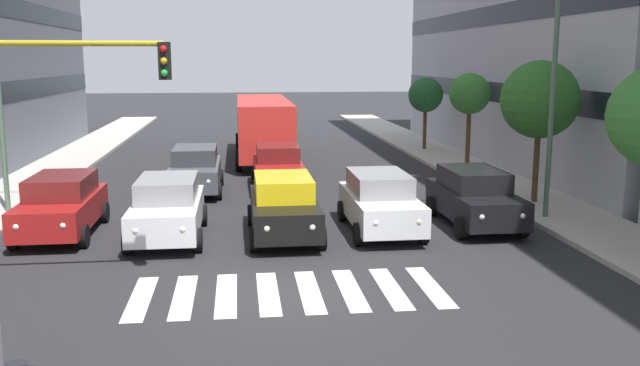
{
  "coord_description": "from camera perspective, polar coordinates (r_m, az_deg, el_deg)",
  "views": [
    {
      "loc": [
        1.02,
        14.07,
        4.99
      ],
      "look_at": [
        -1.46,
        -6.43,
        1.22
      ],
      "focal_mm": 38.16,
      "sensor_mm": 36.0,
      "label": 1
    }
  ],
  "objects": [
    {
      "name": "crosswalk_markings",
      "position": [
        14.96,
        -2.62,
        -9.12
      ],
      "size": [
        6.75,
        2.8,
        0.01
      ],
      "color": "silver",
      "rests_on": "ground_plane"
    },
    {
      "name": "car_2",
      "position": [
        19.3,
        -3.06,
        -1.93
      ],
      "size": [
        2.02,
        4.44,
        1.72
      ],
      "color": "black",
      "rests_on": "ground_plane"
    },
    {
      "name": "car_3",
      "position": [
        19.52,
        -12.65,
        -2.03
      ],
      "size": [
        2.02,
        4.44,
        1.72
      ],
      "color": "silver",
      "rests_on": "ground_plane"
    },
    {
      "name": "street_tree_2",
      "position": [
        30.95,
        12.45,
        7.27
      ],
      "size": [
        1.82,
        1.82,
        4.25
      ],
      "color": "#513823",
      "rests_on": "sidewalk_left"
    },
    {
      "name": "street_tree_1",
      "position": [
        24.16,
        17.95,
        6.65
      ],
      "size": [
        2.63,
        2.63,
        4.81
      ],
      "color": "#513823",
      "rests_on": "sidewalk_left"
    },
    {
      "name": "bus_behind_traffic",
      "position": [
        34.24,
        -4.8,
        5.08
      ],
      "size": [
        2.78,
        10.5,
        3.0
      ],
      "color": "red",
      "rests_on": "ground_plane"
    },
    {
      "name": "street_lamp_left",
      "position": [
        21.65,
        17.83,
        8.94
      ],
      "size": [
        3.1,
        0.28,
        7.33
      ],
      "color": "#4C6B56",
      "rests_on": "sidewalk_left"
    },
    {
      "name": "street_lamp_right",
      "position": [
        23.51,
        -24.11,
        8.52
      ],
      "size": [
        3.44,
        0.28,
        7.18
      ],
      "color": "#4C6B56",
      "rests_on": "sidewalk_right"
    },
    {
      "name": "car_4",
      "position": [
        20.81,
        -20.86,
        -1.7
      ],
      "size": [
        2.02,
        4.44,
        1.72
      ],
      "color": "maroon",
      "rests_on": "ground_plane"
    },
    {
      "name": "ground_plane",
      "position": [
        14.96,
        -2.62,
        -9.13
      ],
      "size": [
        180.0,
        180.0,
        0.0
      ],
      "primitive_type": "plane",
      "color": "#262628"
    },
    {
      "name": "street_tree_3",
      "position": [
        37.39,
        8.85,
        7.28
      ],
      "size": [
        1.88,
        1.88,
        3.88
      ],
      "color": "#513823",
      "rests_on": "sidewalk_left"
    },
    {
      "name": "car_1",
      "position": [
        19.93,
        5.04,
        -1.57
      ],
      "size": [
        2.02,
        4.44,
        1.72
      ],
      "color": "silver",
      "rests_on": "ground_plane"
    },
    {
      "name": "car_row2_0",
      "position": [
        26.06,
        -10.41,
        1.13
      ],
      "size": [
        2.02,
        4.44,
        1.72
      ],
      "color": "#474C51",
      "rests_on": "ground_plane"
    },
    {
      "name": "car_row2_1",
      "position": [
        26.43,
        -3.57,
        1.41
      ],
      "size": [
        2.02,
        4.44,
        1.72
      ],
      "color": "maroon",
      "rests_on": "ground_plane"
    },
    {
      "name": "car_0",
      "position": [
        21.05,
        12.82,
        -1.15
      ],
      "size": [
        2.02,
        4.44,
        1.72
      ],
      "color": "black",
      "rests_on": "ground_plane"
    }
  ]
}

